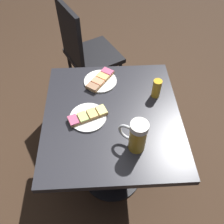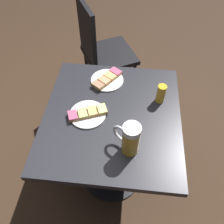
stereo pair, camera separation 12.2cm
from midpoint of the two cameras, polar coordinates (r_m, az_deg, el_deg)
ground_plane at (r=1.84m, az=1.95°, el=-14.59°), size 6.00×6.00×0.00m
cafe_table at (r=1.36m, az=2.57°, el=-4.78°), size 0.72×0.77×0.71m
plate_near at (r=1.22m, az=-3.09°, el=-0.55°), size 0.21×0.19×0.03m
plate_far at (r=1.40m, az=1.31°, el=7.74°), size 0.19×0.20×0.03m
beer_mug at (r=1.05m, az=7.68°, el=-6.66°), size 0.13×0.10×0.18m
beer_glass_small at (r=1.29m, az=14.43°, el=4.14°), size 0.05×0.05×0.11m
cafe_chair at (r=1.92m, az=-0.78°, el=14.65°), size 0.51×0.51×0.93m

